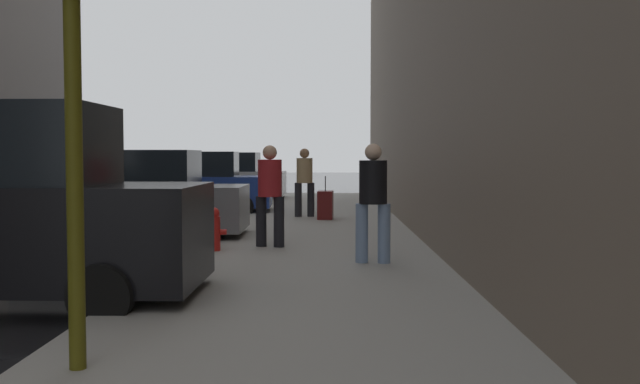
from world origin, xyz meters
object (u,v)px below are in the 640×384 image
Objects in this scene: traffic_light at (72,5)px; pedestrian_in_tan_coat at (305,179)px; parked_gray_coupe at (138,199)px; fire_hydrant at (214,229)px; parked_silver_sedan at (228,178)px; pedestrian_in_jeans at (373,196)px; rolling_suitcase at (325,205)px; parked_blue_sedan at (197,186)px; pedestrian_in_red_jacket at (270,190)px.

traffic_light is 12.92m from pedestrian_in_tan_coat.
parked_gray_coupe is 5.99× the size of fire_hydrant.
parked_silver_sedan is at bearing 95.12° from traffic_light.
fire_hydrant is at bearing -82.82° from parked_silver_sedan.
pedestrian_in_jeans reaches higher than rolling_suitcase.
rolling_suitcase is at bearing 44.78° from parked_gray_coupe.
parked_gray_coupe is at bearing -90.00° from parked_blue_sedan.
parked_blue_sedan is 1.01× the size of parked_silver_sedan.
parked_blue_sedan is at bearing 90.00° from parked_gray_coupe.
traffic_light is 12.43m from rolling_suitcase.
traffic_light reaches higher than pedestrian_in_jeans.
pedestrian_in_tan_coat is (3.06, 4.22, 0.26)m from parked_gray_coupe.
pedestrian_in_red_jacket is (-1.63, 1.78, 0.00)m from pedestrian_in_jeans.
parked_silver_sedan is 9.31m from rolling_suitcase.
parked_gray_coupe and parked_blue_sedan have the same top height.
pedestrian_in_jeans reaches higher than fire_hydrant.
traffic_light reaches higher than pedestrian_in_red_jacket.
parked_gray_coupe is 3.16m from pedestrian_in_red_jacket.
fire_hydrant is at bearing -101.10° from pedestrian_in_tan_coat.
rolling_suitcase is (-0.72, 6.99, -0.61)m from pedestrian_in_jeans.
pedestrian_in_red_jacket is (-0.38, -5.88, 0.00)m from pedestrian_in_tan_coat.
parked_gray_coupe is 12.14m from parked_silver_sedan.
fire_hydrant is at bearing 90.45° from traffic_light.
pedestrian_in_red_jacket is (2.68, -1.66, 0.26)m from parked_gray_coupe.
parked_silver_sedan is 1.18× the size of traffic_light.
rolling_suitcase is (3.58, -8.59, -0.36)m from parked_silver_sedan.
parked_silver_sedan is 2.48× the size of pedestrian_in_tan_coat.
pedestrian_in_jeans reaches higher than parked_silver_sedan.
parked_silver_sedan is 2.48× the size of pedestrian_in_red_jacket.
parked_silver_sedan is (-0.00, 12.14, 0.00)m from parked_gray_coupe.
parked_silver_sedan is 8.49m from pedestrian_in_tan_coat.
rolling_suitcase is (1.78, 5.72, -0.01)m from fire_hydrant.
pedestrian_in_red_jacket is (0.82, 6.88, -1.65)m from traffic_light.
traffic_light is at bearing -89.55° from fire_hydrant.
rolling_suitcase is (0.91, 5.21, -0.61)m from pedestrian_in_red_jacket.
parked_silver_sedan is at bearing 105.44° from pedestrian_in_jeans.
fire_hydrant is at bearing -50.24° from parked_gray_coupe.
rolling_suitcase is at bearing 80.13° from pedestrian_in_red_jacket.
parked_gray_coupe reaches higher than rolling_suitcase.
pedestrian_in_jeans is (1.24, -7.66, 0.00)m from pedestrian_in_tan_coat.
pedestrian_in_jeans is at bearing -80.77° from pedestrian_in_tan_coat.
rolling_suitcase is at bearing 95.86° from pedestrian_in_jeans.
rolling_suitcase is at bearing 72.73° from fire_hydrant.
parked_gray_coupe is 6.13m from parked_blue_sedan.
parked_gray_coupe is 8.94m from traffic_light.
rolling_suitcase reaches higher than fire_hydrant.
traffic_light is 3.46× the size of rolling_suitcase.
pedestrian_in_red_jacket is at bearing -79.02° from parked_silver_sedan.
parked_blue_sedan is at bearing 108.98° from pedestrian_in_red_jacket.
parked_blue_sedan is 4.42m from rolling_suitcase.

